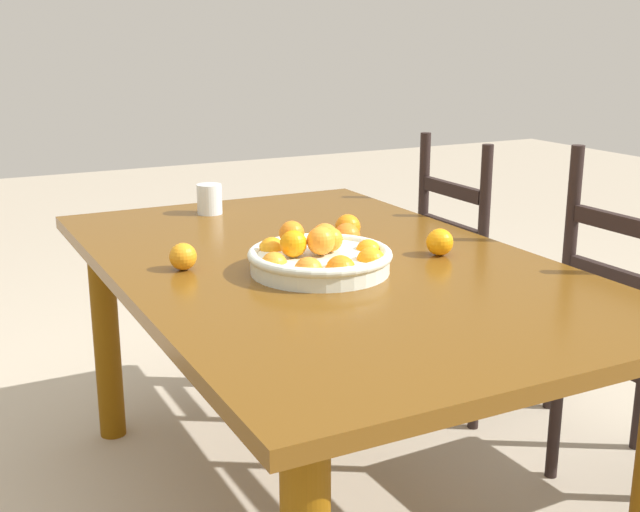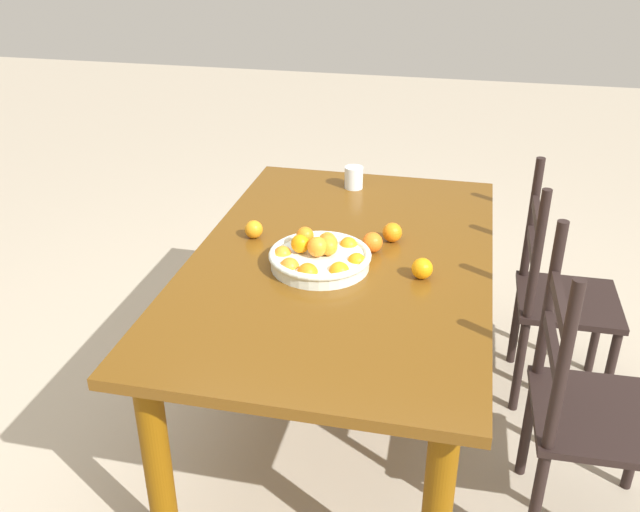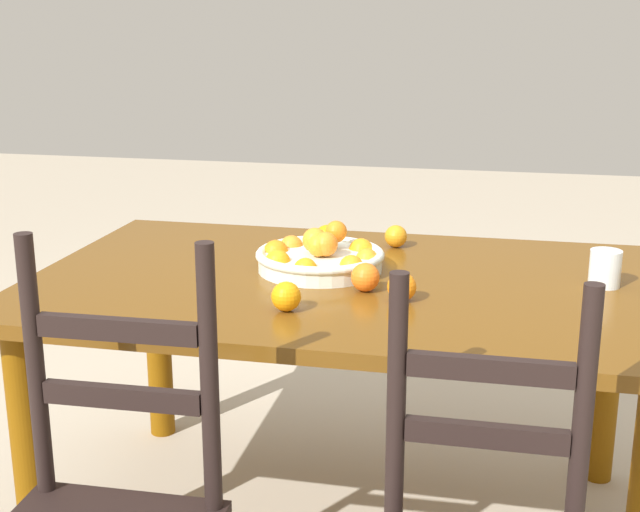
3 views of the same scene
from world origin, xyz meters
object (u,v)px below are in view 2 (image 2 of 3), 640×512
object	(u,v)px
orange_loose_1	(372,242)
dining_table	(341,282)
chair_near_window	(588,411)
chair_by_cabinet	(558,298)
orange_loose_2	(392,232)
orange_loose_3	(254,229)
fruit_bowl	(319,257)
drinking_glass	(354,177)
orange_loose_0	(422,268)

from	to	relation	value
orange_loose_1	dining_table	bearing A→B (deg)	-58.12
chair_near_window	chair_by_cabinet	xyz separation A→B (m)	(-0.70, -0.03, -0.01)
orange_loose_2	orange_loose_3	size ratio (longest dim) A/B	1.06
fruit_bowl	drinking_glass	world-z (taller)	fruit_bowl
orange_loose_0	chair_by_cabinet	bearing A→B (deg)	132.87
orange_loose_1	orange_loose_3	world-z (taller)	orange_loose_1
orange_loose_0	orange_loose_2	bearing A→B (deg)	-152.81
orange_loose_3	drinking_glass	distance (m)	0.63
orange_loose_1	orange_loose_0	bearing A→B (deg)	50.51
chair_near_window	fruit_bowl	world-z (taller)	chair_near_window
chair_by_cabinet	orange_loose_3	xyz separation A→B (m)	(0.30, -1.14, 0.32)
chair_by_cabinet	orange_loose_1	distance (m)	0.84
fruit_bowl	dining_table	bearing A→B (deg)	146.12
orange_loose_2	chair_near_window	bearing A→B (deg)	54.75
orange_loose_0	orange_loose_1	world-z (taller)	orange_loose_1
orange_loose_2	drinking_glass	size ratio (longest dim) A/B	0.75
drinking_glass	fruit_bowl	bearing A→B (deg)	0.91
fruit_bowl	orange_loose_3	world-z (taller)	fruit_bowl
chair_by_cabinet	drinking_glass	bearing A→B (deg)	72.65
dining_table	chair_near_window	world-z (taller)	chair_near_window
chair_near_window	chair_by_cabinet	size ratio (longest dim) A/B	1.04
chair_by_cabinet	orange_loose_3	bearing A→B (deg)	104.47
orange_loose_0	orange_loose_2	xyz separation A→B (m)	(-0.25, -0.13, 0.00)
chair_by_cabinet	orange_loose_0	world-z (taller)	chair_by_cabinet
chair_by_cabinet	fruit_bowl	distance (m)	1.03
chair_near_window	chair_by_cabinet	world-z (taller)	chair_near_window
orange_loose_0	drinking_glass	distance (m)	0.83
dining_table	chair_near_window	xyz separation A→B (m)	(0.32, 0.83, -0.17)
orange_loose_0	chair_near_window	bearing A→B (deg)	67.68
fruit_bowl	orange_loose_2	xyz separation A→B (m)	(-0.25, 0.22, -0.00)
orange_loose_0	orange_loose_3	xyz separation A→B (m)	(-0.17, -0.63, -0.00)
orange_loose_0	orange_loose_1	distance (m)	0.24
orange_loose_3	chair_by_cabinet	bearing A→B (deg)	104.79
fruit_bowl	orange_loose_3	distance (m)	0.33
orange_loose_0	orange_loose_1	size ratio (longest dim) A/B	0.97
orange_loose_1	orange_loose_3	xyz separation A→B (m)	(-0.02, -0.44, -0.00)
chair_near_window	orange_loose_3	xyz separation A→B (m)	(-0.40, -1.18, 0.31)
chair_by_cabinet	orange_loose_0	size ratio (longest dim) A/B	13.56
orange_loose_3	dining_table	bearing A→B (deg)	76.86
orange_loose_1	orange_loose_3	size ratio (longest dim) A/B	1.09
chair_by_cabinet	fruit_bowl	xyz separation A→B (m)	(0.47, -0.86, 0.33)
fruit_bowl	orange_loose_0	xyz separation A→B (m)	(0.00, 0.35, -0.00)
dining_table	orange_loose_0	bearing A→B (deg)	71.92
chair_by_cabinet	drinking_glass	world-z (taller)	chair_by_cabinet
chair_near_window	orange_loose_3	bearing A→B (deg)	69.94
orange_loose_1	fruit_bowl	bearing A→B (deg)	-46.47
dining_table	orange_loose_3	distance (m)	0.38
orange_loose_1	orange_loose_2	size ratio (longest dim) A/B	1.02
chair_near_window	fruit_bowl	xyz separation A→B (m)	(-0.23, -0.89, 0.31)
chair_by_cabinet	drinking_glass	xyz separation A→B (m)	(-0.27, -0.87, 0.34)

